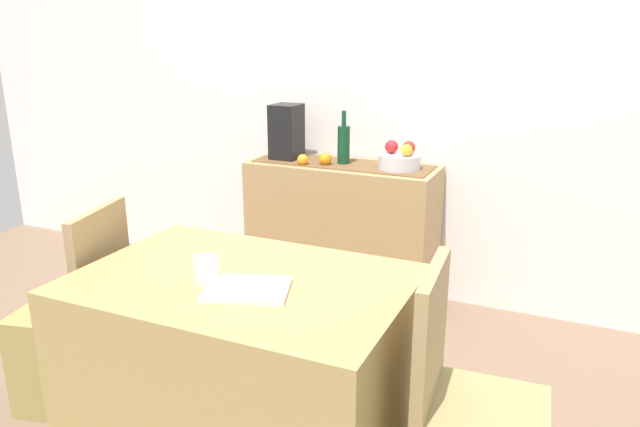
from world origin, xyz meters
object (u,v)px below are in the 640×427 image
(wine_bottle, at_px, (344,144))
(chair_near_window, at_px, (77,345))
(open_book, at_px, (247,289))
(fruit_bowl, at_px, (399,162))
(sideboard_console, at_px, (342,233))
(coffee_maker, at_px, (287,132))
(coffee_cup, at_px, (206,270))
(dining_table, at_px, (245,368))

(wine_bottle, xyz_separation_m, chair_near_window, (-0.66, -1.47, -0.70))
(open_book, relative_size, chair_near_window, 0.31)
(fruit_bowl, height_order, chair_near_window, fruit_bowl)
(wine_bottle, relative_size, open_book, 1.11)
(sideboard_console, bearing_deg, wine_bottle, 0.00)
(wine_bottle, xyz_separation_m, open_book, (0.28, -1.56, -0.21))
(coffee_maker, relative_size, coffee_cup, 3.45)
(chair_near_window, bearing_deg, sideboard_console, 65.96)
(sideboard_console, xyz_separation_m, coffee_maker, (-0.36, 0.00, 0.59))
(sideboard_console, distance_m, chair_near_window, 1.62)
(sideboard_console, height_order, wine_bottle, wine_bottle)
(coffee_maker, height_order, chair_near_window, coffee_maker)
(coffee_cup, bearing_deg, chair_near_window, 173.49)
(wine_bottle, relative_size, dining_table, 0.26)
(wine_bottle, height_order, coffee_cup, wine_bottle)
(coffee_maker, bearing_deg, open_book, -67.39)
(sideboard_console, distance_m, coffee_cup, 1.60)
(open_book, bearing_deg, sideboard_console, 81.44)
(wine_bottle, distance_m, coffee_cup, 1.57)
(fruit_bowl, bearing_deg, chair_near_window, -124.15)
(fruit_bowl, bearing_deg, dining_table, -95.20)
(sideboard_console, bearing_deg, coffee_cup, -85.74)
(coffee_maker, distance_m, open_book, 1.71)
(wine_bottle, relative_size, chair_near_window, 0.34)
(dining_table, relative_size, chair_near_window, 1.33)
(fruit_bowl, height_order, coffee_maker, coffee_maker)
(fruit_bowl, height_order, wine_bottle, wine_bottle)
(dining_table, relative_size, open_book, 4.27)
(fruit_bowl, xyz_separation_m, wine_bottle, (-0.34, 0.00, 0.07))
(fruit_bowl, relative_size, chair_near_window, 0.26)
(chair_near_window, bearing_deg, open_book, -5.86)
(coffee_maker, bearing_deg, dining_table, -68.80)
(coffee_cup, bearing_deg, sideboard_console, 94.26)
(open_book, distance_m, coffee_cup, 0.18)
(sideboard_console, relative_size, coffee_maker, 3.38)
(coffee_cup, bearing_deg, coffee_maker, 107.14)
(sideboard_console, distance_m, coffee_maker, 0.69)
(open_book, bearing_deg, coffee_cup, 158.07)
(dining_table, bearing_deg, fruit_bowl, 84.80)
(wine_bottle, xyz_separation_m, coffee_maker, (-0.37, 0.00, 0.05))
(coffee_maker, bearing_deg, coffee_cup, -72.86)
(sideboard_console, height_order, coffee_cup, sideboard_console)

